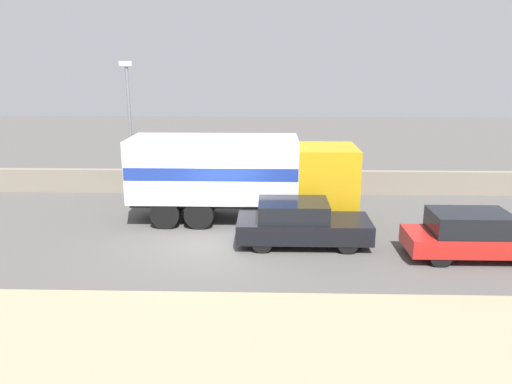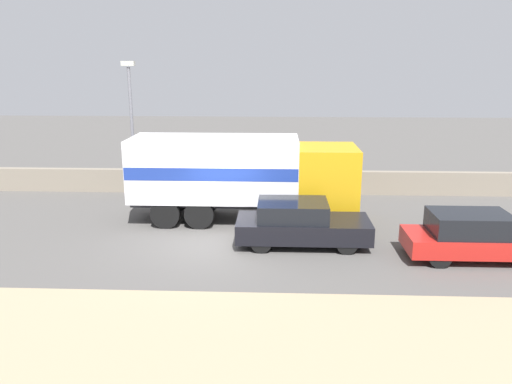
{
  "view_description": "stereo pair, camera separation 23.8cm",
  "coord_description": "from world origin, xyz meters",
  "px_view_note": "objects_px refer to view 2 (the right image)",
  "views": [
    {
      "loc": [
        1.6,
        -15.85,
        6.03
      ],
      "look_at": [
        1.09,
        1.4,
        1.48
      ],
      "focal_mm": 35.0,
      "sensor_mm": 36.0,
      "label": 1
    },
    {
      "loc": [
        1.83,
        -15.85,
        6.03
      ],
      "look_at": [
        1.09,
        1.4,
        1.48
      ],
      "focal_mm": 35.0,
      "sensor_mm": 36.0,
      "label": 2
    }
  ],
  "objects_px": {
    "car_sedan_second": "(476,236)",
    "box_truck": "(240,173)",
    "street_lamp": "(132,119)",
    "car_hatchback": "(300,223)"
  },
  "relations": [
    {
      "from": "car_sedan_second",
      "to": "box_truck",
      "type": "bearing_deg",
      "value": 154.53
    },
    {
      "from": "street_lamp",
      "to": "car_hatchback",
      "type": "relative_size",
      "value": 1.35
    },
    {
      "from": "box_truck",
      "to": "car_hatchback",
      "type": "relative_size",
      "value": 1.92
    },
    {
      "from": "car_sedan_second",
      "to": "street_lamp",
      "type": "bearing_deg",
      "value": 151.5
    },
    {
      "from": "car_hatchback",
      "to": "car_sedan_second",
      "type": "xyz_separation_m",
      "value": [
        5.43,
        -1.04,
        -0.0
      ]
    },
    {
      "from": "box_truck",
      "to": "car_hatchback",
      "type": "xyz_separation_m",
      "value": [
        2.21,
        -2.6,
        -1.15
      ]
    },
    {
      "from": "car_hatchback",
      "to": "car_sedan_second",
      "type": "height_order",
      "value": "car_hatchback"
    },
    {
      "from": "box_truck",
      "to": "car_sedan_second",
      "type": "relative_size",
      "value": 1.87
    },
    {
      "from": "street_lamp",
      "to": "car_hatchback",
      "type": "bearing_deg",
      "value": -38.92
    },
    {
      "from": "street_lamp",
      "to": "box_truck",
      "type": "xyz_separation_m",
      "value": [
        5.01,
        -3.23,
        -1.65
      ]
    }
  ]
}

